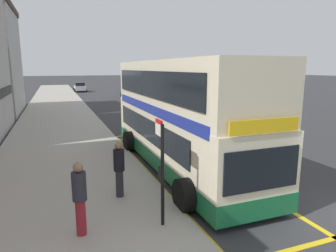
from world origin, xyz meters
TOP-DOWN VIEW (x-y plane):
  - ground_plane at (0.00, 32.00)m, footprint 260.00×260.00m
  - pavement_near at (-7.00, 32.00)m, footprint 6.00×76.00m
  - double_decker_bus at (-2.46, 6.23)m, footprint 3.29×10.88m
  - bus_bay_markings at (-2.45, 6.17)m, footprint 3.10×13.03m
  - bus_stop_sign at (-4.82, 1.72)m, footprint 0.09×0.51m
  - parked_car_silver_far at (-2.99, 49.22)m, footprint 2.09×4.20m
  - parked_car_teal_behind at (2.69, 35.99)m, footprint 2.09×4.20m
  - pedestrian_waiting_near_sign at (-6.81, 1.91)m, footprint 0.34×0.34m
  - pedestrian_further_back at (-5.49, 3.75)m, footprint 0.34×0.34m

SIDE VIEW (x-z plane):
  - ground_plane at x=0.00m, z-range 0.00..0.00m
  - bus_bay_markings at x=-2.45m, z-range 0.00..0.01m
  - pavement_near at x=-7.00m, z-range 0.00..0.14m
  - parked_car_silver_far at x=-2.99m, z-range -0.01..1.61m
  - parked_car_teal_behind at x=2.69m, z-range -0.01..1.61m
  - pedestrian_further_back at x=-5.49m, z-range 0.22..1.97m
  - pedestrian_waiting_near_sign at x=-6.81m, z-range 0.23..2.05m
  - bus_stop_sign at x=-4.82m, z-range 0.38..3.09m
  - double_decker_bus at x=-2.46m, z-range -0.13..4.27m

